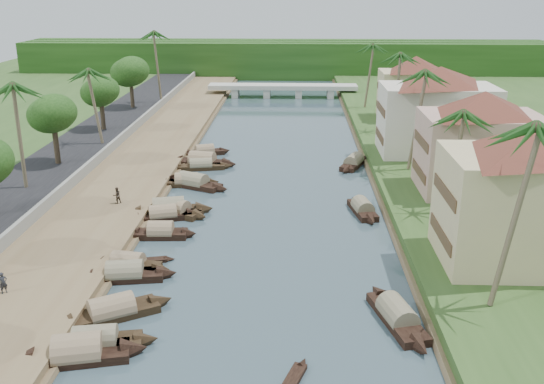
{
  "coord_description": "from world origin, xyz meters",
  "views": [
    {
      "loc": [
        2.3,
        -42.79,
        20.21
      ],
      "look_at": [
        0.29,
        10.36,
        2.0
      ],
      "focal_mm": 40.0,
      "sensor_mm": 36.0,
      "label": 1
    }
  ],
  "objects_px": {
    "bridge": "(283,88)",
    "person_near": "(3,283)",
    "building_near": "(532,193)",
    "sampan_0": "(95,342)",
    "sampan_1": "(78,353)"
  },
  "relations": [
    {
      "from": "sampan_0",
      "to": "sampan_1",
      "type": "distance_m",
      "value": 1.35
    },
    {
      "from": "sampan_1",
      "to": "person_near",
      "type": "distance_m",
      "value": 9.41
    },
    {
      "from": "building_near",
      "to": "sampan_1",
      "type": "height_order",
      "value": "building_near"
    },
    {
      "from": "building_near",
      "to": "sampan_0",
      "type": "height_order",
      "value": "building_near"
    },
    {
      "from": "sampan_0",
      "to": "person_near",
      "type": "bearing_deg",
      "value": 137.19
    },
    {
      "from": "bridge",
      "to": "sampan_0",
      "type": "height_order",
      "value": "bridge"
    },
    {
      "from": "building_near",
      "to": "person_near",
      "type": "height_order",
      "value": "building_near"
    },
    {
      "from": "building_near",
      "to": "sampan_1",
      "type": "relative_size",
      "value": 1.81
    },
    {
      "from": "sampan_0",
      "to": "sampan_1",
      "type": "relative_size",
      "value": 0.93
    },
    {
      "from": "bridge",
      "to": "building_near",
      "type": "distance_m",
      "value": 76.54
    },
    {
      "from": "bridge",
      "to": "person_near",
      "type": "bearing_deg",
      "value": -101.96
    },
    {
      "from": "bridge",
      "to": "sampan_1",
      "type": "xyz_separation_m",
      "value": [
        -9.82,
        -85.71,
        -1.3
      ]
    },
    {
      "from": "building_near",
      "to": "sampan_0",
      "type": "bearing_deg",
      "value": -159.56
    },
    {
      "from": "building_near",
      "to": "person_near",
      "type": "relative_size",
      "value": 10.04
    },
    {
      "from": "sampan_0",
      "to": "person_near",
      "type": "relative_size",
      "value": 5.16
    }
  ]
}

